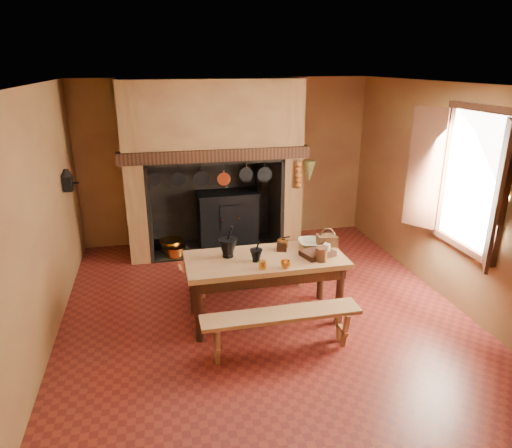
% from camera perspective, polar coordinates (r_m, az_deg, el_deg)
% --- Properties ---
extents(floor, '(5.50, 5.50, 0.00)m').
position_cam_1_polar(floor, '(5.97, 0.94, -10.91)').
color(floor, maroon).
rests_on(floor, ground).
extents(ceiling, '(5.50, 5.50, 0.00)m').
position_cam_1_polar(ceiling, '(5.15, 1.12, 17.01)').
color(ceiling, silver).
rests_on(ceiling, back_wall).
extents(back_wall, '(5.00, 0.02, 2.80)m').
position_cam_1_polar(back_wall, '(8.01, -3.69, 7.80)').
color(back_wall, olive).
rests_on(back_wall, floor).
extents(wall_left, '(0.02, 5.50, 2.80)m').
position_cam_1_polar(wall_left, '(5.41, -25.66, 0.03)').
color(wall_left, olive).
rests_on(wall_left, floor).
extents(wall_right, '(0.02, 5.50, 2.80)m').
position_cam_1_polar(wall_right, '(6.45, 23.20, 3.32)').
color(wall_right, olive).
rests_on(wall_right, floor).
extents(wall_front, '(5.00, 0.02, 2.80)m').
position_cam_1_polar(wall_front, '(3.04, 13.78, -13.54)').
color(wall_front, olive).
rests_on(wall_front, floor).
extents(chimney_breast, '(2.95, 0.96, 2.80)m').
position_cam_1_polar(chimney_breast, '(7.47, -5.51, 10.10)').
color(chimney_breast, olive).
rests_on(chimney_breast, floor).
extents(iron_range, '(1.12, 0.55, 1.60)m').
position_cam_1_polar(iron_range, '(7.96, -3.50, 0.88)').
color(iron_range, black).
rests_on(iron_range, floor).
extents(hearth_pans, '(0.51, 0.62, 0.20)m').
position_cam_1_polar(hearth_pans, '(7.79, -10.50, -2.90)').
color(hearth_pans, gold).
rests_on(hearth_pans, floor).
extents(hanging_pans, '(1.92, 0.29, 0.27)m').
position_cam_1_polar(hanging_pans, '(7.07, -5.18, 5.83)').
color(hanging_pans, black).
rests_on(hanging_pans, chimney_breast).
extents(onion_string, '(0.12, 0.10, 0.46)m').
position_cam_1_polar(onion_string, '(7.34, 5.31, 6.11)').
color(onion_string, '#9D4F1D').
rests_on(onion_string, chimney_breast).
extents(herb_bunch, '(0.20, 0.20, 0.35)m').
position_cam_1_polar(herb_bunch, '(7.39, 6.66, 6.54)').
color(herb_bunch, brown).
rests_on(herb_bunch, chimney_breast).
extents(window, '(0.39, 1.75, 1.76)m').
position_cam_1_polar(window, '(5.98, 24.57, 4.93)').
color(window, white).
rests_on(window, wall_right).
extents(wall_coffee_mill, '(0.23, 0.16, 0.31)m').
position_cam_1_polar(wall_coffee_mill, '(6.82, -22.55, 5.26)').
color(wall_coffee_mill, black).
rests_on(wall_coffee_mill, wall_left).
extents(work_table, '(1.91, 0.85, 0.83)m').
position_cam_1_polar(work_table, '(5.52, 1.16, -5.41)').
color(work_table, tan).
rests_on(work_table, floor).
extents(bench_front, '(1.75, 0.31, 0.49)m').
position_cam_1_polar(bench_front, '(5.06, 3.16, -12.20)').
color(bench_front, tan).
rests_on(bench_front, floor).
extents(bench_back, '(1.69, 0.30, 0.48)m').
position_cam_1_polar(bench_back, '(6.32, -0.48, -5.43)').
color(bench_back, tan).
rests_on(bench_back, floor).
extents(mortar_large, '(0.23, 0.23, 0.38)m').
position_cam_1_polar(mortar_large, '(5.45, -3.54, -2.86)').
color(mortar_large, black).
rests_on(mortar_large, work_table).
extents(mortar_small, '(0.15, 0.15, 0.25)m').
position_cam_1_polar(mortar_small, '(5.33, 0.01, -3.85)').
color(mortar_small, black).
rests_on(mortar_small, work_table).
extents(coffee_grinder, '(0.18, 0.15, 0.19)m').
position_cam_1_polar(coffee_grinder, '(5.65, 3.25, -2.64)').
color(coffee_grinder, '#351A11').
rests_on(coffee_grinder, work_table).
extents(brass_mug_a, '(0.10, 0.10, 0.09)m').
position_cam_1_polar(brass_mug_a, '(5.16, 0.82, -5.13)').
color(brass_mug_a, gold).
rests_on(brass_mug_a, work_table).
extents(brass_mug_b, '(0.10, 0.10, 0.09)m').
position_cam_1_polar(brass_mug_b, '(5.76, 3.66, -2.48)').
color(brass_mug_b, gold).
rests_on(brass_mug_b, work_table).
extents(mixing_bowl, '(0.40, 0.40, 0.09)m').
position_cam_1_polar(mixing_bowl, '(5.80, 7.01, -2.44)').
color(mixing_bowl, beige).
rests_on(mixing_bowl, work_table).
extents(stoneware_crock, '(0.14, 0.14, 0.17)m').
position_cam_1_polar(stoneware_crock, '(5.39, 8.19, -3.78)').
color(stoneware_crock, '#50301D').
rests_on(stoneware_crock, work_table).
extents(glass_jar, '(0.11, 0.11, 0.15)m').
position_cam_1_polar(glass_jar, '(5.56, 8.83, -3.21)').
color(glass_jar, beige).
rests_on(glass_jar, work_table).
extents(wicker_basket, '(0.27, 0.21, 0.24)m').
position_cam_1_polar(wicker_basket, '(5.86, 8.85, -1.95)').
color(wicker_basket, '#442914').
rests_on(wicker_basket, work_table).
extents(wooden_tray, '(0.44, 0.37, 0.06)m').
position_cam_1_polar(wooden_tray, '(5.55, 7.72, -3.64)').
color(wooden_tray, '#351A11').
rests_on(wooden_tray, work_table).
extents(brass_cup, '(0.12, 0.12, 0.09)m').
position_cam_1_polar(brass_cup, '(5.19, 3.73, -5.06)').
color(brass_cup, gold).
rests_on(brass_cup, work_table).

